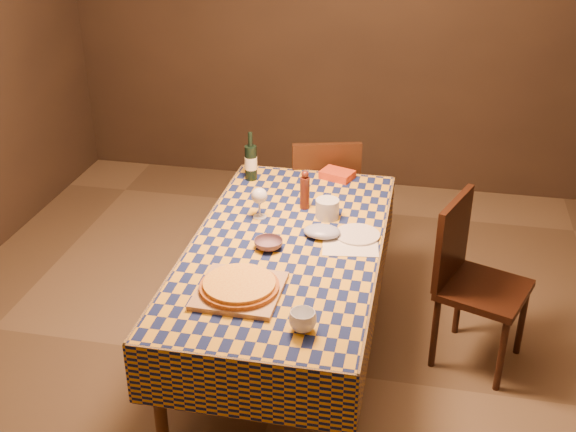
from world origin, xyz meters
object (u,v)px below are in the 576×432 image
(wine_bottle, at_px, (251,162))
(white_plate, at_px, (357,235))
(cutting_board, at_px, (240,291))
(chair_far, at_px, (324,196))
(pizza, at_px, (239,285))
(chair_right, at_px, (470,274))
(dining_table, at_px, (286,257))
(bowl, at_px, (268,244))

(wine_bottle, bearing_deg, white_plate, -39.25)
(cutting_board, xyz_separation_m, chair_far, (0.13, 1.55, -0.26))
(pizza, height_order, wine_bottle, wine_bottle)
(pizza, distance_m, chair_right, 1.33)
(cutting_board, height_order, wine_bottle, wine_bottle)
(dining_table, distance_m, pizza, 0.50)
(pizza, height_order, chair_right, chair_right)
(dining_table, distance_m, wine_bottle, 0.83)
(pizza, relative_size, wine_bottle, 1.44)
(chair_far, bearing_deg, white_plate, -71.27)
(dining_table, relative_size, chair_right, 1.98)
(wine_bottle, bearing_deg, pizza, -78.24)
(white_plate, relative_size, chair_right, 0.24)
(bowl, relative_size, chair_right, 0.15)
(bowl, xyz_separation_m, chair_far, (0.10, 1.14, -0.27))
(bowl, bearing_deg, chair_right, 20.19)
(dining_table, height_order, white_plate, white_plate)
(chair_far, bearing_deg, cutting_board, -94.90)
(cutting_board, xyz_separation_m, pizza, (0.00, 0.00, 0.03))
(white_plate, bearing_deg, bowl, -153.02)
(pizza, height_order, bowl, pizza)
(wine_bottle, relative_size, chair_far, 0.31)
(pizza, xyz_separation_m, white_plate, (0.45, 0.62, -0.03))
(cutting_board, distance_m, chair_far, 1.58)
(pizza, bearing_deg, chair_right, 37.06)
(wine_bottle, bearing_deg, dining_table, -63.54)
(chair_far, bearing_deg, wine_bottle, -136.74)
(dining_table, bearing_deg, white_plate, 24.48)
(bowl, xyz_separation_m, chair_right, (1.00, 0.37, -0.27))
(wine_bottle, distance_m, white_plate, 0.90)
(cutting_board, xyz_separation_m, wine_bottle, (-0.25, 1.19, 0.10))
(chair_right, bearing_deg, pizza, -142.94)
(bowl, bearing_deg, pizza, -94.83)
(white_plate, bearing_deg, chair_right, 15.03)
(dining_table, xyz_separation_m, cutting_board, (-0.11, -0.47, 0.09))
(pizza, bearing_deg, cutting_board, -90.00)
(bowl, xyz_separation_m, wine_bottle, (-0.28, 0.78, 0.09))
(dining_table, bearing_deg, chair_right, 18.60)
(cutting_board, bearing_deg, chair_far, 85.10)
(bowl, relative_size, chair_far, 0.15)
(pizza, height_order, chair_far, chair_far)
(cutting_board, height_order, chair_right, chair_right)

